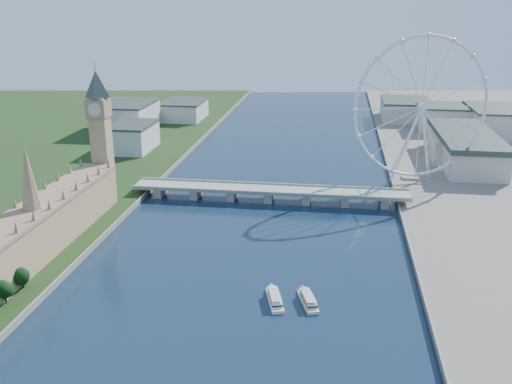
# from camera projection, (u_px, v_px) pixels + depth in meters

# --- Properties ---
(parliament_range) EXTENTS (24.00, 200.00, 70.00)m
(parliament_range) POSITION_uv_depth(u_px,v_px,m) (35.00, 231.00, 346.73)
(parliament_range) COLOR tan
(parliament_range) RESTS_ON ground
(big_ben) EXTENTS (20.02, 20.02, 110.00)m
(big_ben) POSITION_uv_depth(u_px,v_px,m) (99.00, 119.00, 432.81)
(big_ben) COLOR tan
(big_ben) RESTS_ON ground
(westminster_bridge) EXTENTS (220.00, 22.00, 9.50)m
(westminster_bridge) POSITION_uv_depth(u_px,v_px,m) (269.00, 192.00, 455.31)
(westminster_bridge) COLOR gray
(westminster_bridge) RESTS_ON ground
(london_eye) EXTENTS (113.60, 39.12, 124.30)m
(london_eye) POSITION_uv_depth(u_px,v_px,m) (422.00, 108.00, 471.53)
(london_eye) COLOR silver
(london_eye) RESTS_ON ground
(county_hall) EXTENTS (54.00, 144.00, 35.00)m
(county_hall) POSITION_uv_depth(u_px,v_px,m) (463.00, 165.00, 555.92)
(county_hall) COLOR beige
(county_hall) RESTS_ON ground
(city_skyline) EXTENTS (505.00, 280.00, 32.00)m
(city_skyline) POSITION_uv_depth(u_px,v_px,m) (327.00, 118.00, 690.86)
(city_skyline) COLOR beige
(city_skyline) RESTS_ON ground
(tour_boat_near) EXTENTS (13.55, 27.78, 5.92)m
(tour_boat_near) POSITION_uv_depth(u_px,v_px,m) (275.00, 303.00, 301.50)
(tour_boat_near) COLOR white
(tour_boat_near) RESTS_ON ground
(tour_boat_far) EXTENTS (13.99, 26.72, 5.69)m
(tour_boat_far) POSITION_uv_depth(u_px,v_px,m) (308.00, 304.00, 300.42)
(tour_boat_far) COLOR beige
(tour_boat_far) RESTS_ON ground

